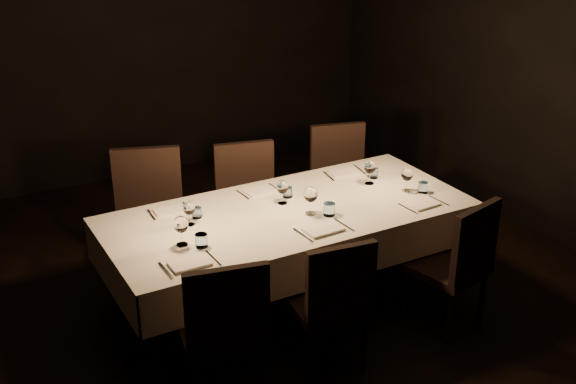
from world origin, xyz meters
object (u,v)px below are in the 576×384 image
chair_near_right (458,260)px  chair_far_left (149,215)px  chair_near_left (224,327)px  chair_near_center (333,299)px  chair_far_center (248,201)px  dining_table (288,220)px  chair_far_right (341,178)px

chair_near_right → chair_far_left: chair_far_left is taller
chair_near_left → chair_near_center: size_ratio=1.06×
chair_far_left → chair_far_center: size_ratio=1.07×
dining_table → chair_far_left: 1.09m
chair_near_center → dining_table: bearing=-91.3°
dining_table → chair_near_left: (-0.83, -0.75, -0.15)m
chair_near_left → chair_far_center: (0.88, 1.48, 0.00)m
chair_far_center → chair_far_right: chair_far_center is taller
chair_near_left → chair_near_center: (0.72, -0.01, -0.03)m
chair_near_center → chair_far_left: bearing=-61.2°
dining_table → chair_near_left: 1.13m
chair_near_center → chair_far_center: size_ratio=0.94×
dining_table → chair_far_left: size_ratio=2.41×
chair_near_left → chair_far_center: 1.72m
dining_table → chair_near_right: 1.18m
dining_table → chair_near_center: chair_near_center is taller
chair_far_left → chair_far_right: chair_far_left is taller
dining_table → chair_near_left: chair_near_left is taller
chair_near_center → chair_far_right: chair_far_right is taller
chair_far_left → chair_far_right: bearing=19.2°
chair_near_left → chair_far_left: size_ratio=0.93×
chair_far_left → chair_near_right: bearing=-24.4°
chair_near_right → chair_far_left: 2.24m
chair_near_right → chair_near_left: bearing=-14.2°
chair_far_center → chair_far_right: size_ratio=1.00×
chair_near_right → chair_far_center: chair_far_center is taller
chair_far_right → chair_far_center: bearing=-162.0°
chair_far_left → chair_far_center: bearing=15.0°
dining_table → chair_far_center: 0.74m
chair_near_center → chair_near_right: (0.98, -0.01, 0.01)m
chair_near_right → chair_far_right: size_ratio=0.97×
chair_far_center → chair_near_center: bearing=-82.5°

